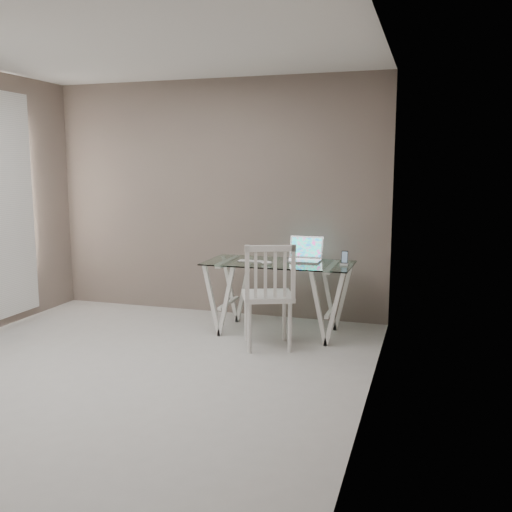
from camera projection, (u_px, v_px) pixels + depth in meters
The scene contains 7 objects.
room at pixel (105, 166), 4.47m from camera, with size 4.50×4.52×2.71m.
desk at pixel (278, 297), 5.88m from camera, with size 1.50×0.70×0.75m.
chair at pixel (269, 291), 5.32m from camera, with size 0.61×0.61×1.02m.
laptop at pixel (304, 255), 5.93m from camera, with size 0.35×0.32×0.24m.
keyboard at pixel (251, 261), 5.88m from camera, with size 0.27×0.11×0.01m, color silver.
mouse at pixel (267, 263), 5.70m from camera, with size 0.11×0.07×0.04m, color white.
phone_dock at pixel (344, 261), 5.66m from camera, with size 0.08×0.08×0.14m.
Camera 1 is at (2.40, -3.95, 1.71)m, focal length 40.00 mm.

